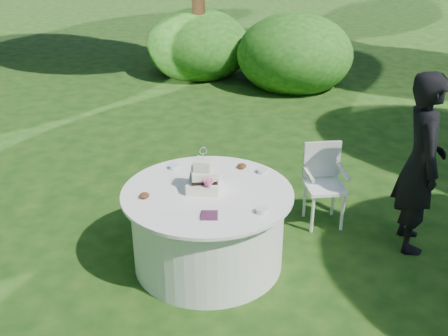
{
  "coord_description": "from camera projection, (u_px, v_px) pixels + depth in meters",
  "views": [
    {
      "loc": [
        0.12,
        -4.18,
        2.98
      ],
      "look_at": [
        0.15,
        0.0,
        1.0
      ],
      "focal_mm": 42.0,
      "sensor_mm": 36.0,
      "label": 1
    }
  ],
  "objects": [
    {
      "name": "votives",
      "position": [
        231.0,
        181.0,
        4.85
      ],
      "size": [
        0.96,
        0.96,
        0.04
      ],
      "color": "silver",
      "rests_on": "table"
    },
    {
      "name": "petal_cups",
      "position": [
        196.0,
        180.0,
        4.87
      ],
      "size": [
        0.97,
        0.69,
        0.05
      ],
      "color": "#562D16",
      "rests_on": "table"
    },
    {
      "name": "cake",
      "position": [
        204.0,
        178.0,
        4.7
      ],
      "size": [
        0.32,
        0.32,
        0.42
      ],
      "color": "white",
      "rests_on": "table"
    },
    {
      "name": "feather_plume",
      "position": [
        180.0,
        213.0,
        4.36
      ],
      "size": [
        0.48,
        0.07,
        0.01
      ],
      "primitive_type": "ellipsoid",
      "color": "white",
      "rests_on": "table"
    },
    {
      "name": "ground",
      "position": [
        208.0,
        262.0,
        5.05
      ],
      "size": [
        80.0,
        80.0,
        0.0
      ],
      "primitive_type": "plane",
      "color": "#11350E",
      "rests_on": "ground"
    },
    {
      "name": "chair",
      "position": [
        323.0,
        177.0,
        5.54
      ],
      "size": [
        0.45,
        0.44,
        0.88
      ],
      "color": "white",
      "rests_on": "ground"
    },
    {
      "name": "napkins",
      "position": [
        209.0,
        215.0,
        4.31
      ],
      "size": [
        0.14,
        0.14,
        0.02
      ],
      "primitive_type": "cube",
      "color": "#4A1F3E",
      "rests_on": "table"
    },
    {
      "name": "guest",
      "position": [
        421.0,
        163.0,
        4.96
      ],
      "size": [
        0.5,
        0.69,
        1.78
      ],
      "primitive_type": "imported",
      "rotation": [
        0.0,
        0.0,
        1.46
      ],
      "color": "black",
      "rests_on": "ground"
    },
    {
      "name": "table",
      "position": [
        208.0,
        227.0,
        4.88
      ],
      "size": [
        1.56,
        1.56,
        0.77
      ],
      "color": "white",
      "rests_on": "ground"
    }
  ]
}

